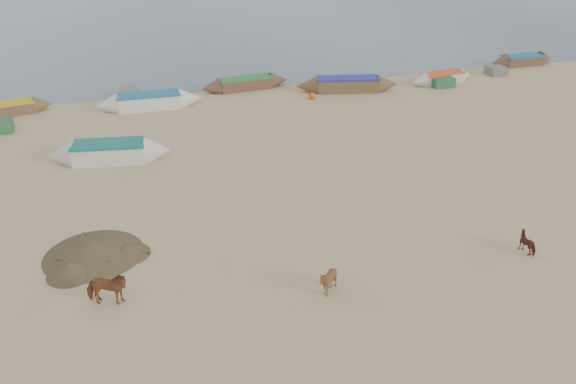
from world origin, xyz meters
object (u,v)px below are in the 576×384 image
(calf_front, at_px, (328,281))
(near_canoe, at_px, (110,152))
(cow_adult, at_px, (107,289))
(calf_right, at_px, (529,242))

(calf_front, relative_size, near_canoe, 0.17)
(calf_front, bearing_deg, cow_adult, -104.02)
(calf_right, height_order, near_canoe, near_canoe)
(calf_front, bearing_deg, near_canoe, -155.60)
(cow_adult, bearing_deg, calf_right, -78.77)
(calf_front, xyz_separation_m, near_canoe, (-6.44, 12.92, 0.00))
(cow_adult, height_order, calf_front, cow_adult)
(cow_adult, relative_size, calf_front, 1.41)
(calf_front, height_order, calf_right, calf_front)
(calf_front, height_order, near_canoe, near_canoe)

